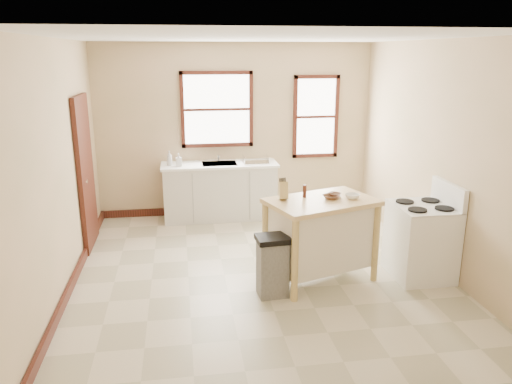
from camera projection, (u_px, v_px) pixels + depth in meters
floor at (260, 272)px, 6.21m from camera, size 5.00×5.00×0.00m
ceiling at (260, 37)px, 5.45m from camera, size 5.00×5.00×0.00m
wall_back at (236, 130)px, 8.21m from camera, size 4.50×0.04×2.80m
wall_left at (59, 169)px, 5.50m from camera, size 0.04×5.00×2.80m
wall_right at (439, 157)px, 6.16m from camera, size 0.04×5.00×2.80m
window_main at (217, 109)px, 8.05m from camera, size 1.17×0.06×1.22m
window_side at (316, 117)px, 8.33m from camera, size 0.77×0.06×1.37m
door_left at (86, 173)px, 6.83m from camera, size 0.06×0.90×2.10m
baseboard_back at (237, 208)px, 8.54m from camera, size 4.50×0.04×0.12m
baseboard_left at (74, 280)px, 5.86m from camera, size 0.04×5.00×0.12m
sink_counter at (220, 191)px, 8.13m from camera, size 1.86×0.62×0.92m
faucet at (218, 154)px, 8.15m from camera, size 0.03×0.03×0.22m
soap_bottle_a at (169, 158)px, 7.84m from camera, size 0.11×0.11×0.23m
soap_bottle_b at (179, 160)px, 7.80m from camera, size 0.09×0.10×0.20m
dish_rack at (256, 160)px, 8.01m from camera, size 0.44×0.35×0.10m
kitchen_island at (320, 240)px, 5.91m from camera, size 1.40×1.12×1.00m
knife_block at (283, 191)px, 5.75m from camera, size 0.11×0.11×0.20m
pepper_grinder at (305, 191)px, 5.85m from camera, size 0.06×0.06×0.15m
bowl_a at (331, 197)px, 5.80m from camera, size 0.25×0.25×0.05m
bowl_b at (334, 195)px, 5.91m from camera, size 0.21×0.21×0.04m
bowl_c at (352, 196)px, 5.81m from camera, size 0.19×0.19×0.05m
trash_bin at (273, 266)px, 5.55m from camera, size 0.38×0.33×0.70m
gas_stove at (422, 231)px, 5.97m from camera, size 0.72×0.73×1.16m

